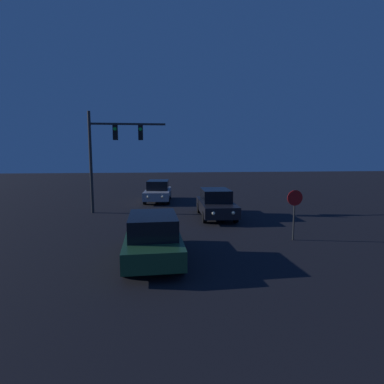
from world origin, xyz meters
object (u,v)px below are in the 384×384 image
traffic_signal_mast (110,146)px  stop_sign (295,206)px  car_mid (216,203)px  car_near (153,237)px  car_far (158,191)px

traffic_signal_mast → stop_sign: (8.59, -7.04, -2.63)m
stop_sign → car_mid: bearing=115.7°
stop_sign → traffic_signal_mast: bearing=140.6°
car_near → car_far: same height
car_far → car_near: bearing=93.9°
car_far → stop_sign: (5.73, -11.18, 0.67)m
car_mid → traffic_signal_mast: traffic_signal_mast is taller
car_far → traffic_signal_mast: 6.01m
car_near → traffic_signal_mast: traffic_signal_mast is taller
car_near → car_mid: same height
car_near → car_far: size_ratio=0.99×
car_near → traffic_signal_mast: bearing=105.4°
car_far → car_mid: bearing=122.7°
car_far → stop_sign: size_ratio=2.14×
car_mid → stop_sign: bearing=117.0°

